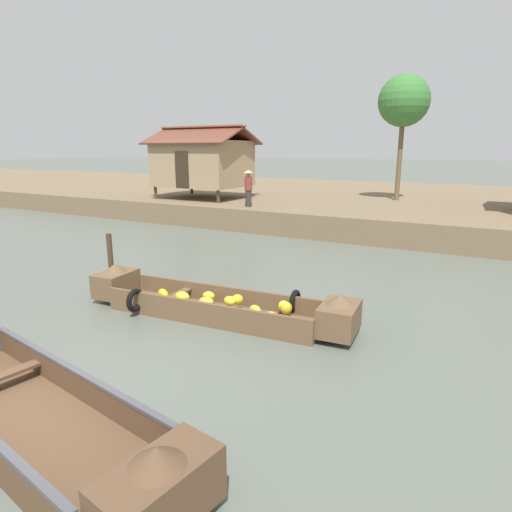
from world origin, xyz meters
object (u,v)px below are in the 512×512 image
banana_boat (216,304)px  vendor_person (248,186)px  viewer_boat (27,405)px  palm_tree_mid (404,102)px  stilt_house_left (203,162)px  mooring_post (111,260)px

banana_boat → vendor_person: size_ratio=3.74×
viewer_boat → palm_tree_mid: bearing=88.4°
stilt_house_left → palm_tree_mid: palm_tree_mid is taller
palm_tree_mid → vendor_person: palm_tree_mid is taller
banana_boat → viewer_boat: size_ratio=1.03×
banana_boat → vendor_person: (-4.79, 9.76, 1.64)m
stilt_house_left → viewer_boat: bearing=-61.6°
stilt_house_left → palm_tree_mid: 10.56m
viewer_boat → vendor_person: size_ratio=3.64×
stilt_house_left → palm_tree_mid: bearing=23.2°
stilt_house_left → mooring_post: (5.02, -11.25, -2.19)m
vendor_person → mooring_post: size_ratio=1.18×
viewer_boat → vendor_person: (-4.79, 14.16, 1.64)m
banana_boat → viewer_boat: bearing=-90.0°
viewer_boat → palm_tree_mid: (0.58, 20.18, 5.54)m
viewer_boat → banana_boat: bearing=90.0°
vendor_person → mooring_post: bearing=-83.4°
mooring_post → palm_tree_mid: bearing=74.3°
stilt_house_left → mooring_post: stilt_house_left is taller
banana_boat → mooring_post: 3.78m
palm_tree_mid → banana_boat: bearing=-92.1°
banana_boat → vendor_person: bearing=116.1°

